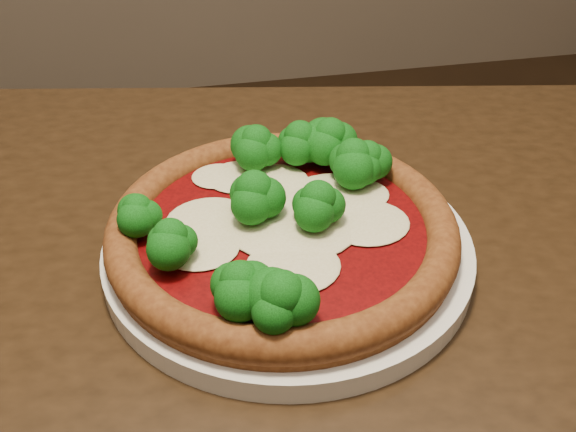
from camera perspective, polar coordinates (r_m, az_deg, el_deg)
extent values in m
cube|color=black|center=(0.48, -6.47, -11.92)|extent=(1.32, 1.02, 0.04)
cylinder|color=silver|center=(0.52, 0.00, -2.78)|extent=(0.29, 0.29, 0.02)
cylinder|color=brown|center=(0.50, -0.50, -1.58)|extent=(0.27, 0.27, 0.01)
torus|color=brown|center=(0.50, -0.50, -0.95)|extent=(0.27, 0.27, 0.03)
cylinder|color=#610405|center=(0.50, -0.50, -0.90)|extent=(0.22, 0.22, 0.00)
ellipsoid|color=beige|center=(0.56, -6.28, 3.56)|extent=(0.04, 0.04, 0.00)
ellipsoid|color=beige|center=(0.50, 7.06, -0.57)|extent=(0.07, 0.06, 0.01)
ellipsoid|color=beige|center=(0.48, -7.75, -2.86)|extent=(0.06, 0.05, 0.00)
ellipsoid|color=beige|center=(0.50, 0.56, -0.67)|extent=(0.11, 0.10, 0.01)
ellipsoid|color=beige|center=(0.55, -1.51, 3.01)|extent=(0.07, 0.06, 0.01)
ellipsoid|color=beige|center=(0.53, 4.10, 1.61)|extent=(0.08, 0.07, 0.01)
ellipsoid|color=beige|center=(0.53, 6.19, 1.94)|extent=(0.05, 0.05, 0.00)
ellipsoid|color=beige|center=(0.46, 0.45, -4.46)|extent=(0.07, 0.06, 0.01)
ellipsoid|color=beige|center=(0.51, -7.02, -0.35)|extent=(0.07, 0.06, 0.01)
ellipsoid|color=beige|center=(0.56, -4.31, 3.51)|extent=(0.06, 0.05, 0.00)
ellipsoid|color=#127116|center=(0.49, -3.02, 2.10)|extent=(0.05, 0.05, 0.04)
ellipsoid|color=#127116|center=(0.41, -4.26, -6.05)|extent=(0.05, 0.05, 0.04)
ellipsoid|color=#127116|center=(0.56, 3.75, 6.97)|extent=(0.05, 0.05, 0.04)
ellipsoid|color=#127116|center=(0.48, 2.70, 1.31)|extent=(0.05, 0.05, 0.04)
ellipsoid|color=#127116|center=(0.54, 7.02, 5.08)|extent=(0.05, 0.05, 0.04)
ellipsoid|color=#127116|center=(0.49, -13.23, 0.45)|extent=(0.04, 0.04, 0.03)
ellipsoid|color=#127116|center=(0.56, 1.07, 6.83)|extent=(0.05, 0.05, 0.04)
ellipsoid|color=#127116|center=(0.53, 5.84, 5.09)|extent=(0.05, 0.05, 0.04)
ellipsoid|color=#127116|center=(0.40, -0.61, -7.19)|extent=(0.05, 0.05, 0.04)
ellipsoid|color=#127116|center=(0.46, -10.38, -1.97)|extent=(0.04, 0.04, 0.04)
ellipsoid|color=#127116|center=(0.56, -2.83, 6.43)|extent=(0.05, 0.05, 0.04)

